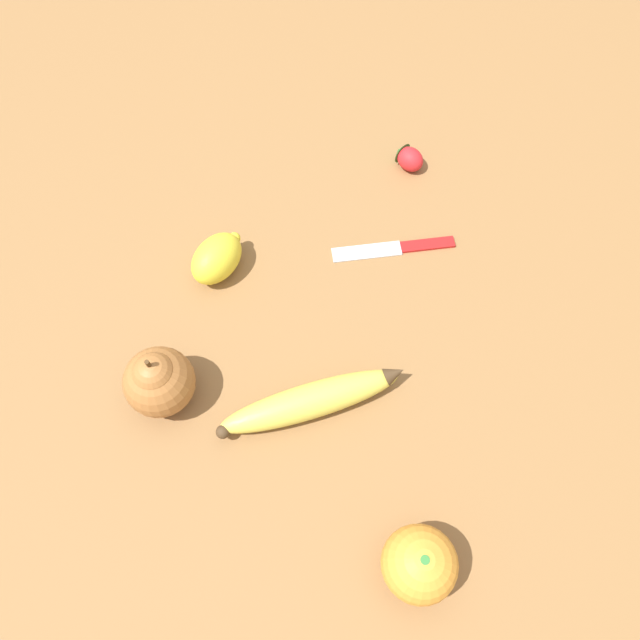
{
  "coord_description": "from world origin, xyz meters",
  "views": [
    {
      "loc": [
        -0.15,
        -0.23,
        0.69
      ],
      "look_at": [
        -0.01,
        0.08,
        0.03
      ],
      "focal_mm": 35.0,
      "sensor_mm": 36.0,
      "label": 1
    }
  ],
  "objects_px": {
    "orange": "(419,564)",
    "strawberry": "(408,158)",
    "pear": "(159,381)",
    "lemon": "(217,258)",
    "paring_knife": "(398,247)",
    "banana": "(312,401)"
  },
  "relations": [
    {
      "from": "orange",
      "to": "strawberry",
      "type": "height_order",
      "value": "orange"
    },
    {
      "from": "pear",
      "to": "lemon",
      "type": "xyz_separation_m",
      "value": [
        0.12,
        0.14,
        -0.02
      ]
    },
    {
      "from": "orange",
      "to": "pear",
      "type": "distance_m",
      "value": 0.34
    },
    {
      "from": "pear",
      "to": "lemon",
      "type": "height_order",
      "value": "pear"
    },
    {
      "from": "pear",
      "to": "orange",
      "type": "bearing_deg",
      "value": -59.11
    },
    {
      "from": "orange",
      "to": "strawberry",
      "type": "distance_m",
      "value": 0.54
    },
    {
      "from": "banana",
      "to": "lemon",
      "type": "relative_size",
      "value": 2.42
    },
    {
      "from": "orange",
      "to": "pear",
      "type": "bearing_deg",
      "value": 120.89
    },
    {
      "from": "orange",
      "to": "paring_knife",
      "type": "xyz_separation_m",
      "value": [
        0.17,
        0.36,
        -0.04
      ]
    },
    {
      "from": "orange",
      "to": "lemon",
      "type": "distance_m",
      "value": 0.43
    },
    {
      "from": "pear",
      "to": "lemon",
      "type": "distance_m",
      "value": 0.18
    },
    {
      "from": "paring_knife",
      "to": "orange",
      "type": "bearing_deg",
      "value": 171.59
    },
    {
      "from": "banana",
      "to": "strawberry",
      "type": "distance_m",
      "value": 0.39
    },
    {
      "from": "orange",
      "to": "lemon",
      "type": "xyz_separation_m",
      "value": [
        -0.06,
        0.43,
        -0.01
      ]
    },
    {
      "from": "pear",
      "to": "strawberry",
      "type": "height_order",
      "value": "pear"
    },
    {
      "from": "orange",
      "to": "strawberry",
      "type": "xyz_separation_m",
      "value": [
        0.25,
        0.48,
        -0.02
      ]
    },
    {
      "from": "orange",
      "to": "strawberry",
      "type": "bearing_deg",
      "value": 62.52
    },
    {
      "from": "lemon",
      "to": "paring_knife",
      "type": "xyz_separation_m",
      "value": [
        0.23,
        -0.07,
        -0.02
      ]
    },
    {
      "from": "lemon",
      "to": "paring_knife",
      "type": "height_order",
      "value": "lemon"
    },
    {
      "from": "banana",
      "to": "paring_knife",
      "type": "distance_m",
      "value": 0.25
    },
    {
      "from": "strawberry",
      "to": "paring_knife",
      "type": "height_order",
      "value": "strawberry"
    },
    {
      "from": "strawberry",
      "to": "paring_knife",
      "type": "relative_size",
      "value": 0.32
    }
  ]
}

